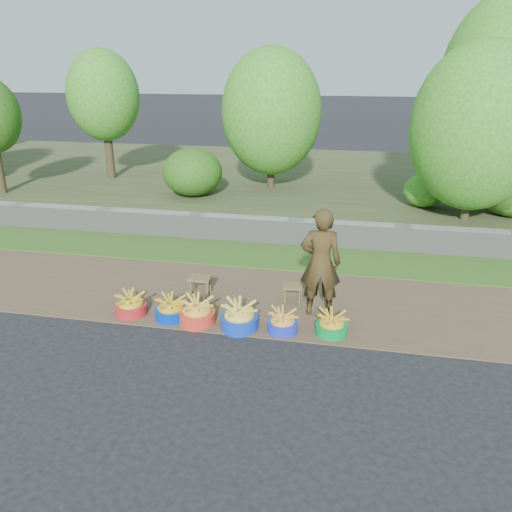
% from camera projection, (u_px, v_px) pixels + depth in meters
% --- Properties ---
extents(ground_plane, '(120.00, 120.00, 0.00)m').
position_uv_depth(ground_plane, '(260.00, 338.00, 7.13)').
color(ground_plane, black).
rests_on(ground_plane, ground).
extents(dirt_shoulder, '(80.00, 2.50, 0.02)m').
position_uv_depth(dirt_shoulder, '(274.00, 300.00, 8.27)').
color(dirt_shoulder, brown).
rests_on(dirt_shoulder, ground).
extents(grass_verge, '(80.00, 1.50, 0.04)m').
position_uv_depth(grass_verge, '(290.00, 257.00, 10.10)').
color(grass_verge, '#385F1F').
rests_on(grass_verge, ground).
extents(retaining_wall, '(80.00, 0.35, 0.55)m').
position_uv_depth(retaining_wall, '(296.00, 232.00, 10.78)').
color(retaining_wall, gray).
rests_on(retaining_wall, ground).
extents(earth_bank, '(80.00, 10.00, 0.50)m').
position_uv_depth(earth_bank, '(315.00, 184.00, 15.28)').
color(earth_bank, '#414828').
rests_on(earth_bank, ground).
extents(vegetation, '(34.02, 7.41, 4.78)m').
position_uv_depth(vegetation, '(406.00, 119.00, 12.00)').
color(vegetation, '#362D1B').
rests_on(vegetation, earth_bank).
extents(basin_a, '(0.49, 0.49, 0.36)m').
position_uv_depth(basin_a, '(131.00, 305.00, 7.75)').
color(basin_a, '#AA2021').
rests_on(basin_a, ground).
extents(basin_b, '(0.49, 0.49, 0.37)m').
position_uv_depth(basin_b, '(171.00, 310.00, 7.61)').
color(basin_b, '#002EBB').
rests_on(basin_b, ground).
extents(basin_c, '(0.55, 0.55, 0.41)m').
position_uv_depth(basin_c, '(197.00, 312.00, 7.49)').
color(basin_c, red).
rests_on(basin_c, ground).
extents(basin_d, '(0.56, 0.56, 0.42)m').
position_uv_depth(basin_d, '(239.00, 317.00, 7.33)').
color(basin_d, '#0E35B8').
rests_on(basin_d, ground).
extents(basin_e, '(0.45, 0.45, 0.34)m').
position_uv_depth(basin_e, '(283.00, 322.00, 7.26)').
color(basin_e, '#1A2BD1').
rests_on(basin_e, ground).
extents(basin_f, '(0.47, 0.47, 0.35)m').
position_uv_depth(basin_f, '(332.00, 325.00, 7.18)').
color(basin_f, '#008732').
rests_on(basin_f, ground).
extents(stool_left, '(0.38, 0.30, 0.33)m').
position_uv_depth(stool_left, '(200.00, 281.00, 8.34)').
color(stool_left, brown).
rests_on(stool_left, dirt_shoulder).
extents(stool_right, '(0.34, 0.28, 0.27)m').
position_uv_depth(stool_right, '(292.00, 288.00, 8.15)').
color(stool_right, brown).
rests_on(stool_right, dirt_shoulder).
extents(vendor_woman, '(0.66, 0.46, 1.70)m').
position_uv_depth(vendor_woman, '(321.00, 263.00, 7.50)').
color(vendor_woman, black).
rests_on(vendor_woman, dirt_shoulder).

